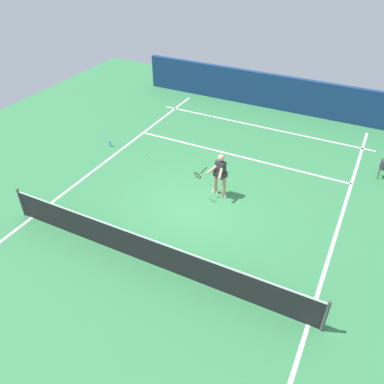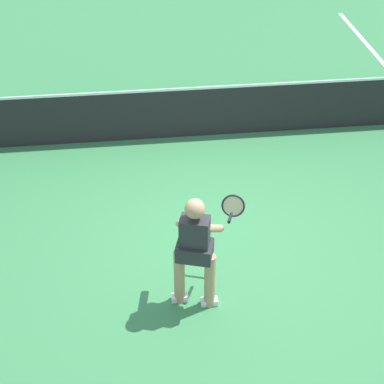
# 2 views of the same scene
# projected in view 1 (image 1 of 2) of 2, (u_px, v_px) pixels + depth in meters

# --- Properties ---
(ground_plane) EXTENTS (23.49, 23.49, 0.00)m
(ground_plane) POSITION_uv_depth(u_px,v_px,m) (194.00, 208.00, 12.58)
(ground_plane) COLOR #38844C
(court_back_wall) EXTENTS (13.62, 0.24, 1.63)m
(court_back_wall) POSITION_uv_depth(u_px,v_px,m) (277.00, 92.00, 18.41)
(court_back_wall) COLOR navy
(court_back_wall) RESTS_ON ground
(baseline_marking) EXTENTS (9.62, 0.10, 0.01)m
(baseline_marking) POSITION_uv_depth(u_px,v_px,m) (260.00, 127.00, 17.30)
(baseline_marking) COLOR white
(baseline_marking) RESTS_ON ground
(service_line_marking) EXTENTS (8.62, 0.10, 0.01)m
(service_line_marking) POSITION_uv_depth(u_px,v_px,m) (237.00, 156.00, 15.26)
(service_line_marking) COLOR white
(service_line_marking) RESTS_ON ground
(sideline_left_marking) EXTENTS (0.10, 16.07, 0.01)m
(sideline_left_marking) POSITION_uv_depth(u_px,v_px,m) (331.00, 251.00, 11.00)
(sideline_left_marking) COLOR white
(sideline_left_marking) RESTS_ON ground
(sideline_right_marking) EXTENTS (0.10, 16.07, 0.01)m
(sideline_right_marking) POSITION_uv_depth(u_px,v_px,m) (88.00, 175.00, 14.15)
(sideline_right_marking) COLOR white
(sideline_right_marking) RESTS_ON ground
(court_net) EXTENTS (9.30, 0.08, 1.00)m
(court_net) POSITION_uv_depth(u_px,v_px,m) (149.00, 251.00, 10.35)
(court_net) COLOR #4C4C51
(court_net) RESTS_ON ground
(tennis_player) EXTENTS (0.96, 0.88, 1.55)m
(tennis_player) POSITION_uv_depth(u_px,v_px,m) (219.00, 174.00, 12.67)
(tennis_player) COLOR tan
(tennis_player) RESTS_ON ground
(tennis_ball_near) EXTENTS (0.07, 0.07, 0.07)m
(tennis_ball_near) POSITION_uv_depth(u_px,v_px,m) (146.00, 154.00, 15.30)
(tennis_ball_near) COLOR #D1E533
(tennis_ball_near) RESTS_ON ground
(water_bottle) EXTENTS (0.07, 0.07, 0.24)m
(water_bottle) POSITION_uv_depth(u_px,v_px,m) (110.00, 143.00, 15.81)
(water_bottle) COLOR #4C9EE5
(water_bottle) RESTS_ON ground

